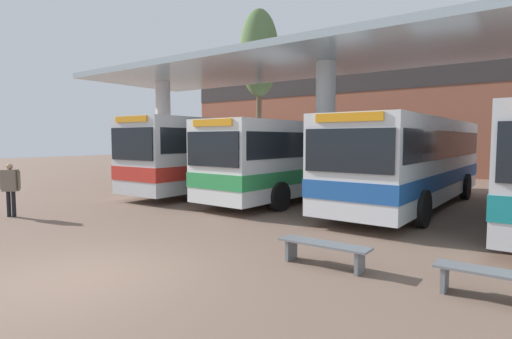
# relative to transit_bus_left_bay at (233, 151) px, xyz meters

# --- Properties ---
(ground_plane) EXTENTS (100.00, 100.00, 0.00)m
(ground_plane) POSITION_rel_transit_bus_left_bay_xyz_m (5.93, -11.64, -1.86)
(ground_plane) COLOR #755B4C
(townhouse_backdrop) EXTENTS (40.00, 0.58, 7.76)m
(townhouse_backdrop) POSITION_rel_transit_bus_left_bay_xyz_m (5.93, 12.84, 2.67)
(townhouse_backdrop) COLOR brown
(townhouse_backdrop) RESTS_ON ground_plane
(station_canopy) EXTENTS (22.74, 6.47, 5.53)m
(station_canopy) POSITION_rel_transit_bus_left_bay_xyz_m (5.93, -1.91, 3.03)
(station_canopy) COLOR silver
(station_canopy) RESTS_ON ground_plane
(transit_bus_left_bay) EXTENTS (2.94, 12.30, 3.34)m
(transit_bus_left_bay) POSITION_rel_transit_bus_left_bay_xyz_m (0.00, 0.00, 0.00)
(transit_bus_left_bay) COLOR silver
(transit_bus_left_bay) RESTS_ON ground_plane
(transit_bus_center_bay) EXTENTS (2.96, 10.61, 3.12)m
(transit_bus_center_bay) POSITION_rel_transit_bus_left_bay_xyz_m (4.17, -0.72, -0.11)
(transit_bus_center_bay) COLOR white
(transit_bus_center_bay) RESTS_ON ground_plane
(transit_bus_right_bay) EXTENTS (3.05, 11.26, 3.15)m
(transit_bus_right_bay) POSITION_rel_transit_bus_left_bay_xyz_m (8.64, -0.34, -0.09)
(transit_bus_right_bay) COLOR silver
(transit_bus_right_bay) RESTS_ON ground_plane
(waiting_bench_near_pillar) EXTENTS (1.82, 0.44, 0.46)m
(waiting_bench_near_pillar) POSITION_rel_transit_bus_left_bay_xyz_m (9.16, -8.53, -1.51)
(waiting_bench_near_pillar) COLOR slate
(waiting_bench_near_pillar) RESTS_ON ground_plane
(waiting_bench_mid_platform) EXTENTS (1.53, 0.44, 0.46)m
(waiting_bench_mid_platform) POSITION_rel_transit_bus_left_bay_xyz_m (11.93, -8.53, -1.52)
(waiting_bench_mid_platform) COLOR slate
(waiting_bench_mid_platform) RESTS_ON ground_plane
(pedestrian_waiting) EXTENTS (0.54, 0.47, 1.69)m
(pedestrian_waiting) POSITION_rel_transit_bus_left_bay_xyz_m (-1.09, -9.83, -0.83)
(pedestrian_waiting) COLOR black
(pedestrian_waiting) RESTS_ON ground_plane
(poplar_tree_behind_left) EXTENTS (2.31, 2.31, 10.06)m
(poplar_tree_behind_left) POSITION_rel_transit_bus_left_bay_xyz_m (-1.30, 4.03, 5.57)
(poplar_tree_behind_left) COLOR brown
(poplar_tree_behind_left) RESTS_ON ground_plane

